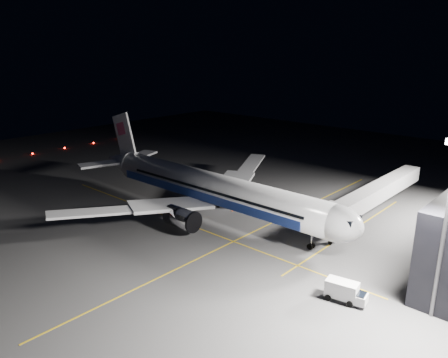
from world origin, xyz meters
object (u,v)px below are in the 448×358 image
safety_cone_b (232,210)px  safety_cone_c (248,196)px  jet_bridge (373,194)px  safety_cone_a (258,196)px  floodlight_mast_south (447,215)px  airliner (209,188)px  service_truck (346,291)px  baggage_tug (252,201)px

safety_cone_b → safety_cone_c: safety_cone_c is taller
jet_bridge → safety_cone_a: 23.18m
floodlight_mast_south → safety_cone_c: size_ratio=37.87×
airliner → service_truck: airliner is taller
floodlight_mast_south → safety_cone_c: floodlight_mast_south is taller
safety_cone_a → safety_cone_b: size_ratio=1.05×
jet_bridge → safety_cone_b: 25.61m
airliner → service_truck: size_ratio=11.84×
floodlight_mast_south → safety_cone_c: bearing=156.4°
floodlight_mast_south → baggage_tug: 43.05m
floodlight_mast_south → safety_cone_b: floodlight_mast_south is taller
baggage_tug → safety_cone_b: (-0.47, -5.39, -0.54)m
floodlight_mast_south → service_truck: bearing=-156.6°
service_truck → safety_cone_a: service_truck is taller
airliner → jet_bridge: size_ratio=1.79×
airliner → baggage_tug: (2.58, 9.39, -4.37)m
airliner → jet_bridge: 29.31m
service_truck → safety_cone_b: 33.19m
safety_cone_c → floodlight_mast_south: bearing=-23.6°
floodlight_mast_south → baggage_tug: size_ratio=7.10×
service_truck → baggage_tug: (-29.68, 19.23, -0.55)m
airliner → safety_cone_a: (0.70, 13.78, -4.89)m
jet_bridge → floodlight_mast_south: (18.00, -24.07, 7.79)m
floodlight_mast_south → service_truck: (-8.82, -3.82, -11.02)m
service_truck → jet_bridge: bearing=98.3°
airliner → floodlight_mast_south: size_ratio=2.97×
service_truck → safety_cone_c: size_ratio=9.50×
service_truck → safety_cone_a: size_ratio=9.42×
jet_bridge → safety_cone_c: size_ratio=62.94×
airliner → safety_cone_a: size_ratio=111.63×
jet_bridge → service_truck: bearing=-71.8°
safety_cone_a → safety_cone_b: (1.40, -9.78, -0.01)m
service_truck → baggage_tug: 35.37m
floodlight_mast_south → safety_cone_b: 42.02m
baggage_tug → safety_cone_a: (-1.87, 4.38, -0.52)m
safety_cone_c → safety_cone_a: bearing=47.4°
baggage_tug → airliner: bearing=-83.4°
airliner → floodlight_mast_south: (41.08, -6.01, 7.21)m
service_truck → safety_cone_b: service_truck is taller
jet_bridge → safety_cone_b: bearing=-146.2°
airliner → floodlight_mast_south: bearing=-8.3°
safety_cone_a → safety_cone_b: bearing=-81.8°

